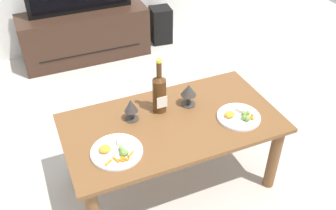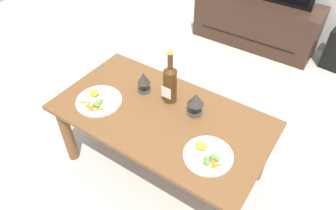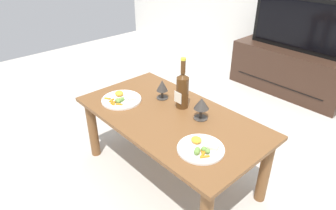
% 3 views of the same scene
% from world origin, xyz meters
% --- Properties ---
extents(ground_plane, '(6.40, 6.40, 0.00)m').
position_xyz_m(ground_plane, '(0.00, 0.00, 0.00)').
color(ground_plane, '#B7B2A8').
extents(dining_table, '(1.26, 0.68, 0.50)m').
position_xyz_m(dining_table, '(0.00, 0.00, 0.41)').
color(dining_table, brown).
rests_on(dining_table, ground_plane).
extents(tv_stand, '(1.21, 0.41, 0.48)m').
position_xyz_m(tv_stand, '(-0.12, 1.85, 0.24)').
color(tv_stand, '#382319').
rests_on(tv_stand, ground_plane).
extents(floor_speaker, '(0.23, 0.23, 0.38)m').
position_xyz_m(floor_speaker, '(0.69, 1.87, 0.19)').
color(floor_speaker, black).
rests_on(floor_speaker, ground_plane).
extents(wine_bottle, '(0.08, 0.08, 0.35)m').
position_xyz_m(wine_bottle, '(-0.03, 0.13, 0.64)').
color(wine_bottle, '#4C2D14').
rests_on(wine_bottle, dining_table).
extents(goblet_left, '(0.08, 0.08, 0.14)m').
position_xyz_m(goblet_left, '(-0.21, 0.11, 0.59)').
color(goblet_left, '#38332D').
rests_on(goblet_left, dining_table).
extents(goblet_right, '(0.09, 0.09, 0.14)m').
position_xyz_m(goblet_right, '(0.16, 0.11, 0.60)').
color(goblet_right, '#38332D').
rests_on(goblet_right, dining_table).
extents(dinner_plate_left, '(0.28, 0.28, 0.05)m').
position_xyz_m(dinner_plate_left, '(-0.37, -0.12, 0.51)').
color(dinner_plate_left, white).
rests_on(dinner_plate_left, dining_table).
extents(dinner_plate_right, '(0.26, 0.26, 0.05)m').
position_xyz_m(dinner_plate_right, '(0.37, -0.12, 0.51)').
color(dinner_plate_right, white).
rests_on(dinner_plate_right, dining_table).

